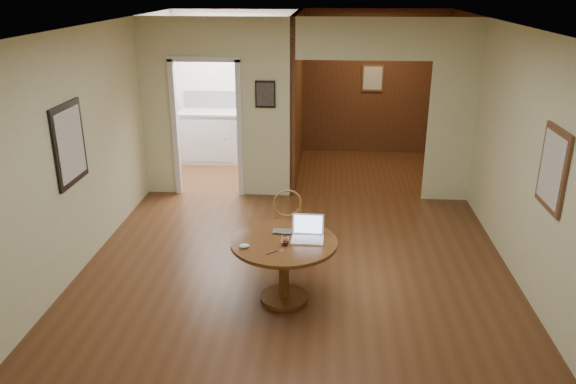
# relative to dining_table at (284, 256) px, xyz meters

# --- Properties ---
(floor) EXTENTS (5.00, 5.00, 0.00)m
(floor) POSITION_rel_dining_table_xyz_m (0.08, 0.56, -0.51)
(floor) COLOR #4D2B16
(floor) RESTS_ON ground
(room_shell) EXTENTS (5.20, 7.50, 5.00)m
(room_shell) POSITION_rel_dining_table_xyz_m (-0.39, 3.66, 0.78)
(room_shell) COLOR white
(room_shell) RESTS_ON ground
(dining_table) EXTENTS (1.10, 1.10, 0.69)m
(dining_table) POSITION_rel_dining_table_xyz_m (0.00, 0.00, 0.00)
(dining_table) COLOR brown
(dining_table) RESTS_ON ground
(chair) EXTENTS (0.43, 0.43, 0.88)m
(chair) POSITION_rel_dining_table_xyz_m (-0.02, 0.88, -0.02)
(chair) COLOR #996236
(chair) RESTS_ON ground
(open_laptop) EXTENTS (0.33, 0.29, 0.23)m
(open_laptop) POSITION_rel_dining_table_xyz_m (0.24, 0.09, 0.24)
(open_laptop) COLOR white
(open_laptop) RESTS_ON dining_table
(closed_laptop) EXTENTS (0.31, 0.20, 0.02)m
(closed_laptop) POSITION_rel_dining_table_xyz_m (0.02, 0.15, 0.19)
(closed_laptop) COLOR #B5B6BA
(closed_laptop) RESTS_ON dining_table
(mouse) EXTENTS (0.13, 0.09, 0.05)m
(mouse) POSITION_rel_dining_table_xyz_m (-0.38, -0.20, 0.20)
(mouse) COLOR white
(mouse) RESTS_ON dining_table
(wine_glass) EXTENTS (0.09, 0.09, 0.10)m
(wine_glass) POSITION_rel_dining_table_xyz_m (0.02, -0.10, 0.23)
(wine_glass) COLOR white
(wine_glass) RESTS_ON dining_table
(pen) EXTENTS (0.11, 0.09, 0.01)m
(pen) POSITION_rel_dining_table_xyz_m (-0.09, -0.28, 0.18)
(pen) COLOR #0B0E53
(pen) RESTS_ON dining_table
(kitchen_cabinet) EXTENTS (2.06, 0.60, 0.94)m
(kitchen_cabinet) POSITION_rel_dining_table_xyz_m (-1.27, 4.76, -0.04)
(kitchen_cabinet) COLOR white
(kitchen_cabinet) RESTS_ON ground
(grocery_bag) EXTENTS (0.29, 0.25, 0.27)m
(grocery_bag) POSITION_rel_dining_table_xyz_m (-0.52, 4.76, 0.57)
(grocery_bag) COLOR tan
(grocery_bag) RESTS_ON kitchen_cabinet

